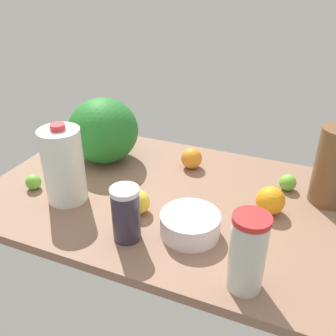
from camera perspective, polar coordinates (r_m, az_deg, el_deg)
The scene contains 12 objects.
countertop at distance 124.99cm, azimuth -0.00°, elevation -4.61°, with size 120.00×76.00×3.00cm, color #88644F.
watermelon at distance 142.33cm, azimuth -9.83°, elevation 5.64°, with size 26.01×26.01×24.37cm, color #24772A.
milk_jug at distance 120.37cm, azimuth -15.64°, elevation 0.38°, with size 12.73×12.73×25.97cm.
mixing_bowl at distance 105.98cm, azimuth 3.38°, elevation -8.55°, with size 16.92×16.92×6.48cm, color silver.
shaker_bottle at distance 102.17cm, azimuth -6.43°, elevation -6.95°, with size 7.95×7.95×16.07cm.
chocolate_milk_jug at distance 125.56cm, azimuth 24.05°, elevation 0.27°, with size 11.94×11.94×26.84cm.
tumbler_cup at distance 88.35cm, azimuth 12.03°, elevation -12.51°, with size 8.66×8.66×20.22cm.
lime_beside_bowl at distance 131.43cm, azimuth 17.79°, elevation -2.12°, with size 5.60×5.60×5.60cm, color #6EBC3A.
orange_near_front at distance 138.33cm, azimuth 3.61°, elevation 1.50°, with size 7.78×7.78×7.78cm, color orange.
orange_loose at distance 117.53cm, azimuth 15.34°, elevation -4.79°, with size 8.73×8.73×8.73cm, color orange.
lime_by_jug at distance 133.73cm, azimuth -19.84°, elevation -2.03°, with size 5.18×5.18×5.18cm, color #69AD33.
lemon_far_back at distance 114.21cm, azimuth -4.59°, elevation -5.18°, with size 7.45×7.45×7.45cm, color yellow.
Camera 1 is at (-40.08, 95.88, 70.96)cm, focal length 40.00 mm.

